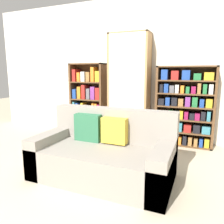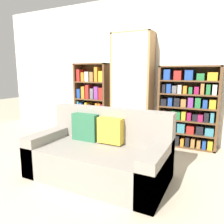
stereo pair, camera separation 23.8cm
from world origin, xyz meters
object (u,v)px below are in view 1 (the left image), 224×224
(bookshelf_left, at_px, (89,101))
(bookshelf_right, at_px, (185,107))
(couch, at_px, (104,154))
(display_cabinet, at_px, (129,88))
(wine_bottle, at_px, (152,151))

(bookshelf_left, xyz_separation_m, bookshelf_right, (1.92, 0.00, -0.01))
(couch, bearing_deg, display_cabinet, 97.78)
(wine_bottle, bearing_deg, bookshelf_right, 71.88)
(bookshelf_right, height_order, wine_bottle, bookshelf_right)
(display_cabinet, xyz_separation_m, bookshelf_right, (1.03, 0.02, -0.31))
(couch, distance_m, bookshelf_right, 1.87)
(bookshelf_left, distance_m, wine_bottle, 1.96)
(bookshelf_left, bearing_deg, couch, -55.82)
(display_cabinet, relative_size, bookshelf_right, 1.43)
(couch, relative_size, display_cabinet, 0.84)
(couch, relative_size, bookshelf_right, 1.20)
(couch, xyz_separation_m, display_cabinet, (-0.22, 1.63, 0.71))
(couch, relative_size, bookshelf_left, 1.15)
(couch, height_order, bookshelf_left, bookshelf_left)
(couch, xyz_separation_m, bookshelf_left, (-1.12, 1.64, 0.41))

